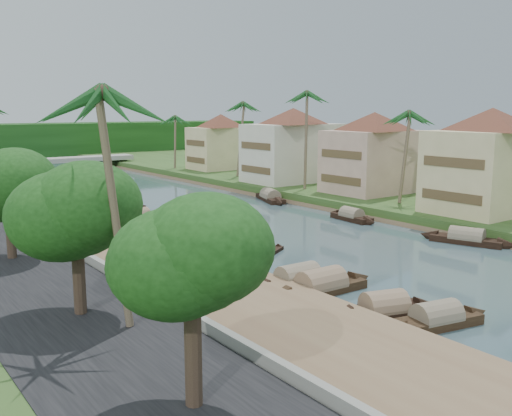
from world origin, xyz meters
TOP-DOWN VIEW (x-y plane):
  - ground at (0.00, 0.00)m, footprint 220.00×220.00m
  - left_bank at (-16.00, 20.00)m, footprint 10.00×180.00m
  - right_bank at (19.00, 20.00)m, footprint 16.00×180.00m
  - retaining_wall at (-20.20, 20.00)m, footprint 0.40×180.00m
  - far_right_fill at (56.00, 20.00)m, footprint 60.00×220.00m
  - treeline at (0.00, 100.00)m, footprint 120.00×14.00m
  - bridge at (0.00, 72.00)m, footprint 28.00×4.00m
  - building_near at (18.99, -2.00)m, footprint 14.85×14.85m
  - building_mid at (19.99, 14.00)m, footprint 14.11×14.11m
  - building_far at (18.99, 28.00)m, footprint 15.59×15.59m
  - building_distant at (19.99, 48.00)m, footprint 12.62×12.62m
  - sampan_0 at (-8.50, -16.22)m, footprint 7.34×2.87m
  - sampan_1 at (-9.53, -13.58)m, footprint 7.08×3.60m
  - sampan_2 at (-9.49, -8.48)m, footprint 8.64×2.12m
  - sampan_3 at (-9.79, -6.64)m, footprint 7.97×2.05m
  - sampan_4 at (-9.77, 2.65)m, footprint 8.12×4.33m
  - sampan_5 at (-8.74, 6.28)m, footprint 6.80×3.70m
  - sampan_6 at (-8.91, 6.19)m, footprint 7.50×2.11m
  - sampan_7 at (-9.10, 6.85)m, footprint 7.32×2.35m
  - sampan_8 at (-8.74, 11.23)m, footprint 8.11×4.38m
  - sampan_9 at (-8.58, 13.76)m, footprint 8.32×2.39m
  - sampan_10 at (-9.06, 19.12)m, footprint 7.30×2.61m
  - sampan_11 at (-9.13, 25.18)m, footprint 8.85×2.51m
  - sampan_12 at (-9.51, 27.12)m, footprint 8.81×4.22m
  - sampan_13 at (-9.22, 26.70)m, footprint 8.35×2.92m
  - sampan_14 at (9.48, -6.16)m, footprint 4.14×8.23m
  - sampan_15 at (9.01, 6.80)m, footprint 1.93×6.96m
  - sampan_16 at (10.15, 21.78)m, footprint 4.62×9.09m
  - canoe_1 at (-6.21, 0.90)m, footprint 5.02×3.33m
  - canoe_2 at (-7.02, 17.27)m, footprint 5.55×2.41m
  - palm_1 at (16.00, 6.26)m, footprint 3.20×3.20m
  - palm_2 at (15.00, 20.81)m, footprint 3.20×3.20m
  - palm_3 at (16.00, 37.03)m, footprint 3.20×3.20m
  - palm_4 at (-23.00, -9.86)m, footprint 3.20×3.20m
  - palm_7 at (14.00, 53.27)m, footprint 3.20×3.20m
  - tree_0 at (-24.00, -17.73)m, footprint 4.46×4.46m
  - tree_1 at (-24.00, -6.80)m, footprint 5.29×5.29m
  - tree_2 at (-24.00, 6.31)m, footprint 5.41×5.41m
  - tree_6 at (24.00, 30.74)m, footprint 4.65×4.65m
  - person_near at (-12.60, -3.90)m, footprint 0.69×0.71m
  - person_far at (-13.81, 10.62)m, footprint 0.97×0.93m

SIDE VIEW (x-z plane):
  - ground at x=0.00m, z-range 0.00..0.00m
  - canoe_1 at x=-6.21m, z-range -0.33..0.53m
  - canoe_2 at x=-7.02m, z-range -0.30..0.50m
  - left_bank at x=-16.00m, z-range 0.00..0.80m
  - sampan_15 at x=9.01m, z-range -0.54..1.35m
  - sampan_0 at x=-8.50m, z-range -0.56..1.38m
  - sampan_7 at x=-9.10m, z-range -0.57..1.39m
  - sampan_14 at x=9.48m, z-range -0.60..1.42m
  - sampan_10 at x=-9.06m, z-range -0.59..1.41m
  - sampan_12 at x=-9.51m, z-range -0.64..1.46m
  - sampan_9 at x=-8.58m, z-range -0.63..1.46m
  - sampan_1 at x=-9.53m, z-range -0.63..1.45m
  - sampan_3 at x=-9.79m, z-range -0.66..1.48m
  - sampan_5 at x=-8.74m, z-range -0.65..1.48m
  - sampan_16 at x=10.15m, z-range -0.69..1.52m
  - sampan_6 at x=-8.91m, z-range -0.70..1.53m
  - sampan_13 at x=-9.22m, z-range -0.70..1.54m
  - sampan_2 at x=-9.49m, z-range -0.71..1.55m
  - sampan_4 at x=-9.77m, z-range -0.72..1.55m
  - sampan_8 at x=-8.74m, z-range -0.79..1.63m
  - sampan_11 at x=-9.13m, z-range -0.82..1.66m
  - far_right_fill at x=56.00m, z-range 0.00..1.15m
  - right_bank at x=19.00m, z-range 0.00..1.20m
  - retaining_wall at x=-20.20m, z-range 0.80..1.90m
  - person_far at x=-13.81m, z-range 0.80..2.38m
  - person_near at x=-12.60m, z-range 0.80..2.44m
  - bridge at x=0.00m, z-range 0.52..2.92m
  - treeline at x=0.00m, z-range 0.00..8.00m
  - building_distant at x=19.99m, z-range 1.28..10.48m
  - tree_6 at x=24.00m, z-range 2.60..9.40m
  - building_mid at x=19.99m, z-range 1.28..10.98m
  - tree_2 at x=-24.00m, z-range 2.69..9.85m
  - building_near at x=18.99m, z-range 1.28..11.48m
  - building_far at x=18.99m, z-range 1.28..11.48m
  - tree_1 at x=-24.00m, z-range 2.78..10.05m
  - tree_0 at x=-24.00m, z-range 2.98..10.01m
  - palm_7 at x=14.00m, z-range 4.59..14.87m
  - palm_1 at x=16.00m, z-range 5.04..16.24m
  - palm_4 at x=-23.00m, z-range 5.68..17.85m
  - palm_3 at x=16.00m, z-range 5.61..18.04m
  - palm_2 at x=15.00m, z-range 6.13..19.74m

